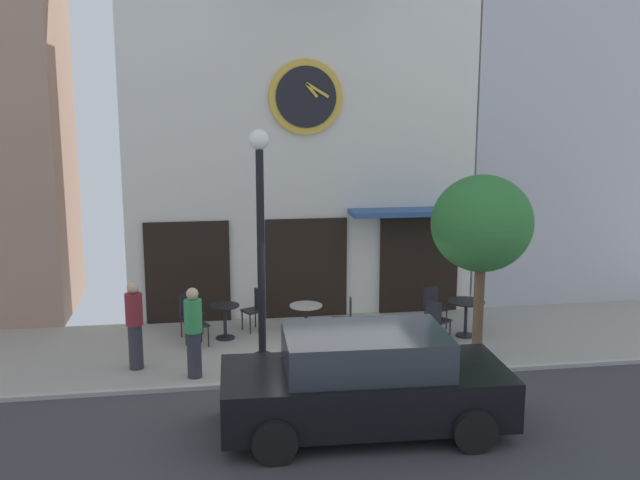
% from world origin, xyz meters
% --- Properties ---
extents(ground_plane, '(27.85, 9.97, 0.13)m').
position_xyz_m(ground_plane, '(0.00, -0.85, -0.02)').
color(ground_plane, '#9E998E').
extents(clock_building, '(8.06, 4.36, 10.40)m').
position_xyz_m(clock_building, '(-0.13, 5.59, 5.38)').
color(clock_building, silver).
rests_on(clock_building, ground_plane).
extents(street_lamp, '(0.36, 0.36, 4.45)m').
position_xyz_m(street_lamp, '(-1.43, 0.67, 2.26)').
color(street_lamp, black).
rests_on(street_lamp, ground_plane).
extents(street_tree, '(1.92, 1.73, 3.59)m').
position_xyz_m(street_tree, '(2.71, 0.67, 2.66)').
color(street_tree, brown).
rests_on(street_tree, ground_plane).
extents(cafe_table_center, '(0.61, 0.61, 0.73)m').
position_xyz_m(cafe_table_center, '(-2.05, 2.73, 0.48)').
color(cafe_table_center, black).
rests_on(cafe_table_center, ground_plane).
extents(cafe_table_near_door, '(0.68, 0.68, 0.74)m').
position_xyz_m(cafe_table_near_door, '(-0.37, 2.44, 0.52)').
color(cafe_table_near_door, black).
rests_on(cafe_table_near_door, ground_plane).
extents(cafe_table_near_curb, '(0.77, 0.77, 0.77)m').
position_xyz_m(cafe_table_near_curb, '(3.01, 2.09, 0.57)').
color(cafe_table_near_curb, black).
rests_on(cafe_table_near_curb, ground_plane).
extents(cafe_chair_right_end, '(0.52, 0.52, 0.90)m').
position_xyz_m(cafe_chair_right_end, '(2.51, 2.77, 0.53)').
color(cafe_chair_right_end, black).
rests_on(cafe_chair_right_end, ground_plane).
extents(cafe_chair_by_entrance, '(0.47, 0.47, 0.90)m').
position_xyz_m(cafe_chair_by_entrance, '(0.42, 2.17, 0.53)').
color(cafe_chair_by_entrance, black).
rests_on(cafe_chair_by_entrance, ground_plane).
extents(cafe_chair_near_lamp, '(0.54, 0.54, 0.90)m').
position_xyz_m(cafe_chair_near_lamp, '(-1.37, 3.22, 0.53)').
color(cafe_chair_near_lamp, black).
rests_on(cafe_chair_near_lamp, ground_plane).
extents(cafe_chair_under_awning, '(0.53, 0.53, 0.90)m').
position_xyz_m(cafe_chair_under_awning, '(-2.71, 2.29, 0.53)').
color(cafe_chair_under_awning, black).
rests_on(cafe_chair_under_awning, ground_plane).
extents(cafe_chair_facing_street, '(0.52, 0.52, 0.90)m').
position_xyz_m(cafe_chair_facing_street, '(-2.82, 3.08, 0.53)').
color(cafe_chair_facing_street, black).
rests_on(cafe_chair_facing_street, ground_plane).
extents(cafe_chair_curbside, '(0.56, 0.56, 0.90)m').
position_xyz_m(cafe_chair_curbside, '(2.26, 1.81, 0.53)').
color(cafe_chair_curbside, black).
rests_on(cafe_chair_curbside, ground_plane).
extents(pedestrian_maroon, '(0.39, 0.39, 1.67)m').
position_xyz_m(pedestrian_maroon, '(-3.75, 1.23, 0.86)').
color(pedestrian_maroon, '#2D2D38').
rests_on(pedestrian_maroon, ground_plane).
extents(pedestrian_green, '(0.35, 0.35, 1.67)m').
position_xyz_m(pedestrian_green, '(-2.66, 0.62, 0.86)').
color(pedestrian_green, '#2D2D38').
rests_on(pedestrian_green, ground_plane).
extents(parked_car_black, '(4.36, 2.14, 1.55)m').
position_xyz_m(parked_car_black, '(-0.09, -1.95, 0.76)').
color(parked_car_black, black).
rests_on(parked_car_black, ground_plane).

